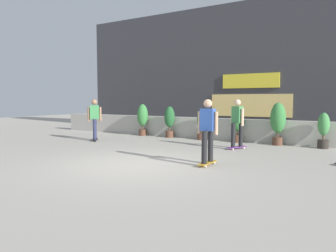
{
  "coord_description": "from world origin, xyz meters",
  "views": [
    {
      "loc": [
        4.99,
        -6.65,
        1.69
      ],
      "look_at": [
        0.0,
        1.5,
        0.9
      ],
      "focal_mm": 34.43,
      "sensor_mm": 36.0,
      "label": 1
    }
  ],
  "objects_px": {
    "potted_plant_3": "(238,122)",
    "skater_mid_plaza": "(95,118)",
    "potted_plant_0": "(143,117)",
    "skater_by_wall_right": "(208,129)",
    "potted_plant_2": "(201,124)",
    "potted_plant_5": "(323,129)",
    "potted_plant_4": "(278,120)",
    "potted_plant_1": "(170,120)",
    "skater_far_right": "(237,122)"
  },
  "relations": [
    {
      "from": "potted_plant_3",
      "to": "skater_by_wall_right",
      "type": "distance_m",
      "value": 4.8
    },
    {
      "from": "potted_plant_3",
      "to": "skater_by_wall_right",
      "type": "xyz_separation_m",
      "value": [
        0.86,
        -4.72,
        0.13
      ]
    },
    {
      "from": "potted_plant_5",
      "to": "potted_plant_4",
      "type": "bearing_deg",
      "value": -180.0
    },
    {
      "from": "potted_plant_4",
      "to": "potted_plant_5",
      "type": "height_order",
      "value": "potted_plant_4"
    },
    {
      "from": "potted_plant_0",
      "to": "skater_far_right",
      "type": "distance_m",
      "value": 5.44
    },
    {
      "from": "potted_plant_5",
      "to": "skater_mid_plaza",
      "type": "bearing_deg",
      "value": -162.64
    },
    {
      "from": "skater_mid_plaza",
      "to": "skater_far_right",
      "type": "bearing_deg",
      "value": 8.92
    },
    {
      "from": "potted_plant_0",
      "to": "skater_far_right",
      "type": "bearing_deg",
      "value": -17.9
    },
    {
      "from": "potted_plant_0",
      "to": "potted_plant_2",
      "type": "bearing_deg",
      "value": 0.0
    },
    {
      "from": "potted_plant_0",
      "to": "skater_by_wall_right",
      "type": "xyz_separation_m",
      "value": [
        5.47,
        -4.72,
        0.09
      ]
    },
    {
      "from": "potted_plant_1",
      "to": "skater_mid_plaza",
      "type": "xyz_separation_m",
      "value": [
        -2.03,
        -2.57,
        0.15
      ]
    },
    {
      "from": "potted_plant_2",
      "to": "skater_by_wall_right",
      "type": "xyz_separation_m",
      "value": [
        2.43,
        -4.72,
        0.26
      ]
    },
    {
      "from": "potted_plant_3",
      "to": "skater_far_right",
      "type": "bearing_deg",
      "value": -71.2
    },
    {
      "from": "potted_plant_3",
      "to": "potted_plant_5",
      "type": "distance_m",
      "value": 3.07
    },
    {
      "from": "potted_plant_3",
      "to": "skater_mid_plaza",
      "type": "xyz_separation_m",
      "value": [
        -5.16,
        -2.57,
        0.13
      ]
    },
    {
      "from": "potted_plant_3",
      "to": "skater_mid_plaza",
      "type": "relative_size",
      "value": 0.83
    },
    {
      "from": "potted_plant_3",
      "to": "skater_mid_plaza",
      "type": "height_order",
      "value": "skater_mid_plaza"
    },
    {
      "from": "potted_plant_4",
      "to": "skater_by_wall_right",
      "type": "distance_m",
      "value": 4.77
    },
    {
      "from": "potted_plant_1",
      "to": "skater_far_right",
      "type": "distance_m",
      "value": 4.06
    },
    {
      "from": "potted_plant_0",
      "to": "potted_plant_3",
      "type": "distance_m",
      "value": 4.61
    },
    {
      "from": "skater_mid_plaza",
      "to": "potted_plant_5",
      "type": "bearing_deg",
      "value": 17.36
    },
    {
      "from": "potted_plant_0",
      "to": "skater_by_wall_right",
      "type": "height_order",
      "value": "skater_by_wall_right"
    },
    {
      "from": "potted_plant_1",
      "to": "potted_plant_3",
      "type": "xyz_separation_m",
      "value": [
        3.13,
        -0.0,
        0.02
      ]
    },
    {
      "from": "potted_plant_4",
      "to": "potted_plant_3",
      "type": "bearing_deg",
      "value": -180.0
    },
    {
      "from": "potted_plant_3",
      "to": "skater_mid_plaza",
      "type": "bearing_deg",
      "value": -153.51
    },
    {
      "from": "potted_plant_5",
      "to": "potted_plant_2",
      "type": "bearing_deg",
      "value": -180.0
    },
    {
      "from": "potted_plant_2",
      "to": "skater_mid_plaza",
      "type": "relative_size",
      "value": 0.74
    },
    {
      "from": "potted_plant_0",
      "to": "potted_plant_5",
      "type": "distance_m",
      "value": 7.68
    },
    {
      "from": "potted_plant_3",
      "to": "skater_by_wall_right",
      "type": "relative_size",
      "value": 0.83
    },
    {
      "from": "potted_plant_3",
      "to": "potted_plant_5",
      "type": "height_order",
      "value": "potted_plant_3"
    },
    {
      "from": "potted_plant_1",
      "to": "potted_plant_4",
      "type": "bearing_deg",
      "value": 0.0
    },
    {
      "from": "potted_plant_0",
      "to": "potted_plant_3",
      "type": "bearing_deg",
      "value": -0.0
    },
    {
      "from": "potted_plant_2",
      "to": "skater_mid_plaza",
      "type": "bearing_deg",
      "value": -144.41
    },
    {
      "from": "potted_plant_5",
      "to": "skater_by_wall_right",
      "type": "xyz_separation_m",
      "value": [
        -2.21,
        -4.72,
        0.27
      ]
    },
    {
      "from": "potted_plant_1",
      "to": "skater_far_right",
      "type": "relative_size",
      "value": 0.82
    },
    {
      "from": "potted_plant_0",
      "to": "potted_plant_5",
      "type": "relative_size",
      "value": 1.19
    },
    {
      "from": "potted_plant_2",
      "to": "skater_far_right",
      "type": "xyz_separation_m",
      "value": [
        2.14,
        -1.67,
        0.26
      ]
    },
    {
      "from": "potted_plant_2",
      "to": "skater_far_right",
      "type": "bearing_deg",
      "value": -38.06
    },
    {
      "from": "potted_plant_5",
      "to": "skater_far_right",
      "type": "height_order",
      "value": "skater_far_right"
    },
    {
      "from": "potted_plant_1",
      "to": "skater_by_wall_right",
      "type": "distance_m",
      "value": 6.18
    },
    {
      "from": "potted_plant_4",
      "to": "skater_by_wall_right",
      "type": "xyz_separation_m",
      "value": [
        -0.68,
        -4.72,
        0.02
      ]
    },
    {
      "from": "potted_plant_5",
      "to": "skater_far_right",
      "type": "xyz_separation_m",
      "value": [
        -2.5,
        -1.67,
        0.27
      ]
    },
    {
      "from": "potted_plant_1",
      "to": "skater_by_wall_right",
      "type": "bearing_deg",
      "value": -49.79
    },
    {
      "from": "potted_plant_0",
      "to": "potted_plant_3",
      "type": "relative_size",
      "value": 1.05
    },
    {
      "from": "skater_far_right",
      "to": "skater_by_wall_right",
      "type": "height_order",
      "value": "same"
    },
    {
      "from": "skater_far_right",
      "to": "potted_plant_1",
      "type": "bearing_deg",
      "value": 155.68
    },
    {
      "from": "skater_by_wall_right",
      "to": "potted_plant_5",
      "type": "bearing_deg",
      "value": 64.93
    },
    {
      "from": "potted_plant_1",
      "to": "potted_plant_2",
      "type": "xyz_separation_m",
      "value": [
        1.57,
        0.0,
        -0.11
      ]
    },
    {
      "from": "potted_plant_5",
      "to": "skater_by_wall_right",
      "type": "bearing_deg",
      "value": -115.07
    },
    {
      "from": "skater_by_wall_right",
      "to": "potted_plant_3",
      "type": "bearing_deg",
      "value": 100.32
    }
  ]
}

